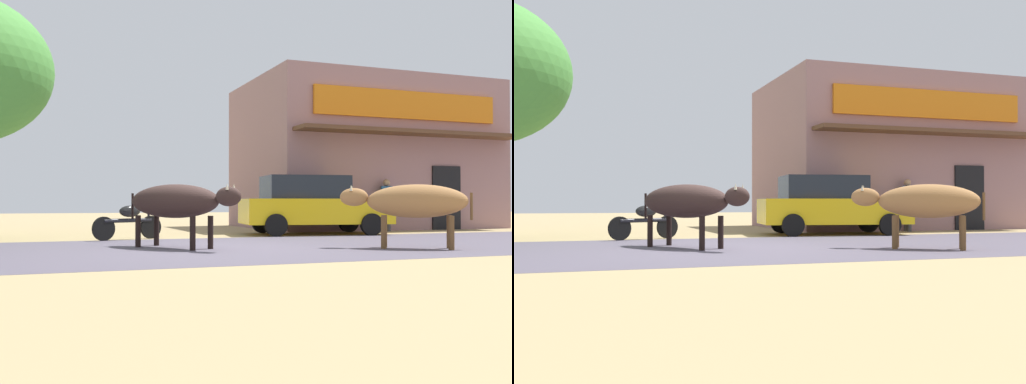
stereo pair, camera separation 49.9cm
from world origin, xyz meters
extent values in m
plane|color=#9E885C|center=(0.00, 0.00, 0.00)|extent=(80.00, 80.00, 0.00)
cube|color=#514A57|center=(0.00, 0.00, 0.00)|extent=(72.00, 6.36, 0.00)
cube|color=gray|center=(8.10, 7.92, 2.59)|extent=(8.42, 5.80, 5.17)
cube|color=orange|center=(8.10, 4.96, 4.03)|extent=(6.73, 0.10, 0.90)
cube|color=brown|center=(8.10, 4.57, 3.10)|extent=(8.08, 0.90, 0.12)
cube|color=black|center=(9.59, 4.99, 1.05)|extent=(1.10, 0.06, 2.10)
cube|color=gold|center=(4.27, 3.95, 0.65)|extent=(4.33, 2.39, 0.70)
cube|color=#1E2328|center=(3.97, 4.00, 1.32)|extent=(2.48, 1.97, 0.64)
cylinder|color=black|center=(5.73, 4.62, 0.30)|extent=(0.62, 0.27, 0.60)
cylinder|color=black|center=(5.45, 2.86, 0.30)|extent=(0.62, 0.27, 0.60)
cylinder|color=black|center=(3.09, 5.03, 0.30)|extent=(0.62, 0.27, 0.60)
cylinder|color=black|center=(2.82, 3.27, 0.30)|extent=(0.62, 0.27, 0.60)
cylinder|color=black|center=(-0.43, 3.54, 0.28)|extent=(0.55, 0.29, 0.57)
cylinder|color=black|center=(-1.62, 3.04, 0.28)|extent=(0.55, 0.29, 0.57)
cylinder|color=black|center=(-1.02, 3.29, 0.46)|extent=(1.23, 0.59, 0.10)
ellipsoid|color=black|center=(-0.98, 3.31, 0.68)|extent=(0.61, 0.44, 0.28)
cylinder|color=black|center=(-0.49, 3.52, 0.73)|extent=(0.06, 0.06, 0.60)
ellipsoid|color=#30211E|center=(-0.54, 0.36, 0.92)|extent=(1.87, 2.28, 0.67)
ellipsoid|color=#30211E|center=(0.23, -0.79, 1.01)|extent=(0.54, 0.62, 0.36)
cone|color=beige|center=(0.34, -0.77, 1.19)|extent=(0.06, 0.06, 0.12)
cone|color=beige|center=(0.17, -0.89, 1.19)|extent=(0.06, 0.06, 0.12)
cylinder|color=black|center=(0.08, -0.11, 0.32)|extent=(0.11, 0.11, 0.64)
cylinder|color=black|center=(-0.34, -0.40, 0.32)|extent=(0.11, 0.11, 0.64)
cylinder|color=black|center=(-0.74, 1.11, 0.32)|extent=(0.11, 0.11, 0.64)
cylinder|color=black|center=(-1.16, 0.82, 0.32)|extent=(0.11, 0.11, 0.64)
cylinder|color=black|center=(-1.20, 1.33, 0.82)|extent=(0.05, 0.05, 0.53)
ellipsoid|color=#9F6C3D|center=(3.88, -1.40, 0.92)|extent=(1.94, 1.59, 0.65)
ellipsoid|color=#9F6C3D|center=(2.88, -0.73, 1.01)|extent=(0.62, 0.54, 0.36)
cone|color=beige|center=(2.78, -0.78, 1.19)|extent=(0.06, 0.06, 0.12)
cone|color=beige|center=(2.89, -0.61, 1.19)|extent=(0.06, 0.06, 0.12)
cylinder|color=brown|center=(3.24, -1.23, 0.32)|extent=(0.11, 0.11, 0.65)
cylinder|color=brown|center=(3.48, -0.87, 0.32)|extent=(0.11, 0.11, 0.65)
cylinder|color=brown|center=(4.27, -1.93, 0.32)|extent=(0.11, 0.11, 0.65)
cylinder|color=brown|center=(4.52, -1.57, 0.32)|extent=(0.11, 0.11, 0.65)
cylinder|color=brown|center=(4.71, -1.96, 0.82)|extent=(0.05, 0.05, 0.52)
cylinder|color=#3F3F47|center=(7.15, 4.85, 0.41)|extent=(0.14, 0.14, 0.82)
cylinder|color=#3F3F47|center=(7.15, 4.67, 0.41)|extent=(0.14, 0.14, 0.82)
cube|color=#265999|center=(7.15, 4.76, 1.11)|extent=(0.45, 0.47, 0.58)
sphere|color=tan|center=(7.15, 4.76, 1.51)|extent=(0.22, 0.22, 0.22)
cylinder|color=#265999|center=(7.15, 5.02, 1.14)|extent=(0.09, 0.09, 0.52)
cylinder|color=#265999|center=(7.15, 4.50, 1.14)|extent=(0.09, 0.09, 0.52)
camera|label=1|loc=(-2.99, -11.05, 0.90)|focal=41.23mm
camera|label=2|loc=(-2.52, -11.21, 0.90)|focal=41.23mm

